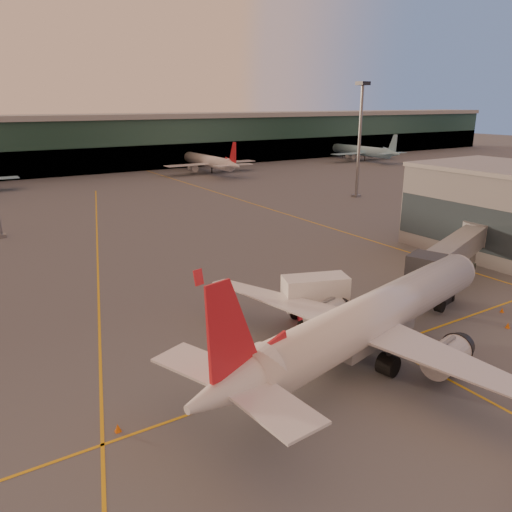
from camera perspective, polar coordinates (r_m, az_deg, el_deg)
ground at (r=41.46m, az=14.73°, el=-14.29°), size 600.00×600.00×0.00m
taxi_markings at (r=73.73m, az=-15.55°, el=-0.22°), size 100.12×173.00×0.01m
terminal at (r=167.78m, az=-23.52°, el=11.53°), size 400.00×20.00×17.60m
gate_building at (r=81.62m, az=26.32°, el=4.84°), size 18.40×22.40×12.60m
mast_east_near at (r=118.44m, az=11.80°, el=13.74°), size 2.40×2.40×25.60m
main_airplane at (r=43.35m, az=12.85°, el=-7.14°), size 37.58×34.19×11.45m
jet_bridge at (r=66.33m, az=22.15°, el=0.74°), size 22.81×10.72×5.73m
catering_truck at (r=49.89m, az=6.84°, el=-4.66°), size 6.90×4.71×4.93m
pushback_tug at (r=59.00m, az=20.51°, el=-4.42°), size 3.36×2.30×1.58m
cone_nose at (r=59.00m, az=26.31°, el=-5.56°), size 0.40×0.40×0.50m
cone_tail at (r=36.70m, az=-15.52°, el=-18.40°), size 0.46×0.46×0.58m
cone_wing_left at (r=56.23m, az=0.57°, el=-4.69°), size 0.50×0.50×0.64m
cone_fwd at (r=55.30m, az=26.83°, el=-7.09°), size 0.45×0.45×0.57m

